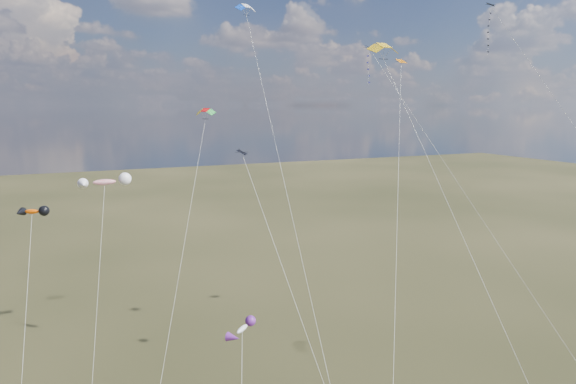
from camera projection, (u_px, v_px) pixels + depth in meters
name	position (u px, v px, depth m)	size (l,w,h in m)	color
diamond_black_high	(505.00, 50.00, 59.01)	(11.61, 26.17, 38.30)	black
diamond_navy_tall	(386.00, 89.00, 56.38)	(14.23, 20.46, 33.08)	#091645
diamond_black_mid	(281.00, 263.00, 35.98)	(4.61, 14.01, 23.27)	black
diamond_orange_center	(398.00, 178.00, 41.60)	(16.13, 22.68, 30.88)	#C26004
parafoil_yellow	(385.00, 48.00, 38.23)	(5.67, 18.90, 31.55)	gold
parafoil_blue_white	(247.00, 9.00, 54.00)	(4.70, 31.90, 37.53)	#0D40C2
parafoil_tricolor	(205.00, 112.00, 53.90)	(11.38, 20.43, 26.58)	gold
novelty_orange_black	(32.00, 212.00, 45.78)	(3.15, 13.32, 17.68)	#EF5002
novelty_white_purple	(242.00, 330.00, 33.73)	(4.90, 10.96, 12.41)	white
novelty_redwhite_stripe	(104.00, 182.00, 47.88)	(5.43, 14.02, 20.17)	red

